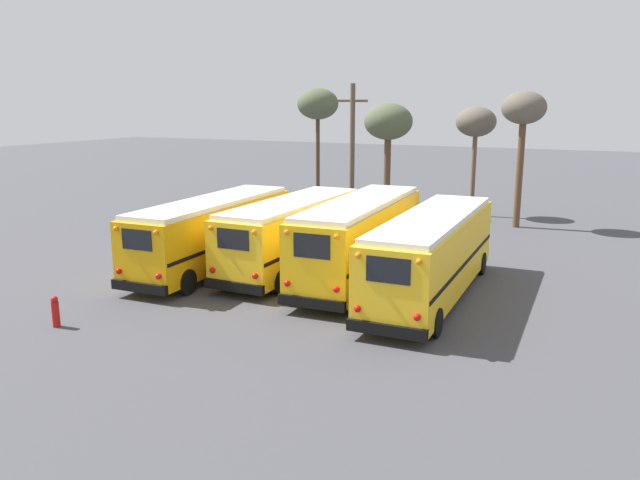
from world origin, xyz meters
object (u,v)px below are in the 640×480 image
object	(u,v)px
school_bus_3	(432,253)
school_bus_1	(293,232)
school_bus_0	(213,231)
utility_pole	(352,153)
bare_tree_2	(476,124)
bare_tree_3	(524,113)
bare_tree_1	(318,105)
school_bus_2	(360,237)
fire_hydrant	(55,311)
bare_tree_0	(388,124)

from	to	relation	value
school_bus_3	school_bus_1	bearing A→B (deg)	169.65
school_bus_0	utility_pole	bearing A→B (deg)	82.98
school_bus_3	bare_tree_2	distance (m)	18.35
school_bus_1	bare_tree_2	bearing A→B (deg)	76.02
utility_pole	bare_tree_2	size ratio (longest dim) A/B	1.19
school_bus_0	bare_tree_3	distance (m)	19.12
bare_tree_3	school_bus_0	bearing A→B (deg)	-124.54
school_bus_3	bare_tree_1	xyz separation A→B (m)	(-14.12, 19.69, 5.20)
school_bus_3	utility_pole	bearing A→B (deg)	124.44
bare_tree_3	school_bus_2	bearing A→B (deg)	-105.96
school_bus_3	bare_tree_1	size ratio (longest dim) A/B	1.32
school_bus_2	utility_pole	distance (m)	12.30
utility_pole	fire_hydrant	world-z (taller)	utility_pole
school_bus_0	bare_tree_3	xyz separation A→B (m)	(10.49, 15.23, 4.86)
bare_tree_1	bare_tree_2	distance (m)	12.04
school_bus_2	bare_tree_0	distance (m)	15.55
school_bus_1	bare_tree_3	size ratio (longest dim) A/B	1.22
school_bus_0	bare_tree_1	size ratio (longest dim) A/B	1.25
school_bus_1	bare_tree_0	bearing A→B (deg)	93.14
bare_tree_0	school_bus_2	bearing A→B (deg)	-74.63
school_bus_3	bare_tree_1	world-z (taller)	bare_tree_1
school_bus_3	bare_tree_3	distance (m)	15.89
school_bus_2	bare_tree_1	size ratio (longest dim) A/B	1.25
fire_hydrant	school_bus_0	bearing A→B (deg)	86.88
utility_pole	bare_tree_2	world-z (taller)	utility_pole
bare_tree_3	bare_tree_0	bearing A→B (deg)	178.17
school_bus_1	bare_tree_0	world-z (taller)	bare_tree_0
school_bus_2	bare_tree_0	size ratio (longest dim) A/B	1.43
bare_tree_0	bare_tree_1	world-z (taller)	bare_tree_1
utility_pole	school_bus_3	bearing A→B (deg)	-55.56
bare_tree_0	fire_hydrant	size ratio (longest dim) A/B	6.82
school_bus_3	bare_tree_0	bearing A→B (deg)	115.08
school_bus_0	bare_tree_2	distance (m)	19.74
school_bus_0	bare_tree_1	xyz separation A→B (m)	(-4.50, 19.82, 5.22)
bare_tree_0	bare_tree_3	world-z (taller)	bare_tree_3
school_bus_1	bare_tree_2	xyz separation A→B (m)	(4.12, 16.57, 4.14)
school_bus_0	bare_tree_2	world-z (taller)	bare_tree_2
school_bus_0	bare_tree_3	world-z (taller)	bare_tree_3
school_bus_0	school_bus_2	size ratio (longest dim) A/B	1.00
school_bus_3	bare_tree_3	size ratio (longest dim) A/B	1.39
school_bus_0	bare_tree_0	xyz separation A→B (m)	(2.43, 15.49, 4.12)
school_bus_0	bare_tree_2	size ratio (longest dim) A/B	1.48
school_bus_0	school_bus_1	size ratio (longest dim) A/B	1.07
bare_tree_1	bare_tree_3	xyz separation A→B (m)	(14.98, -4.58, -0.36)
school_bus_2	school_bus_0	bearing A→B (deg)	-171.18
school_bus_2	school_bus_3	size ratio (longest dim) A/B	0.94
school_bus_1	bare_tree_1	distance (m)	20.73
bare_tree_0	school_bus_1	bearing A→B (deg)	-86.86
school_bus_0	bare_tree_1	bearing A→B (deg)	102.78
bare_tree_1	bare_tree_2	xyz separation A→B (m)	(11.83, -1.95, -1.09)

